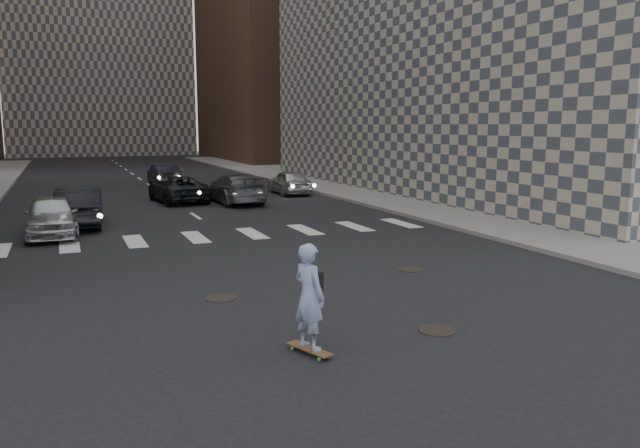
{
  "coord_description": "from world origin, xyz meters",
  "views": [
    {
      "loc": [
        -5.07,
        -11.94,
        3.78
      ],
      "look_at": [
        0.9,
        2.48,
        1.3
      ],
      "focal_mm": 35.0,
      "sensor_mm": 36.0,
      "label": 1
    }
  ],
  "objects_px": {
    "traffic_car_d": "(289,182)",
    "traffic_car_e": "(164,174)",
    "traffic_car_b": "(235,188)",
    "traffic_car_c": "(178,189)",
    "skateboarder": "(309,297)",
    "silver_sedan": "(52,216)",
    "traffic_car_a": "(79,207)"
  },
  "relations": [
    {
      "from": "silver_sedan",
      "to": "traffic_car_a",
      "type": "height_order",
      "value": "traffic_car_a"
    },
    {
      "from": "traffic_car_b",
      "to": "traffic_car_e",
      "type": "xyz_separation_m",
      "value": [
        -1.8,
        10.94,
        -0.04
      ]
    },
    {
      "from": "traffic_car_e",
      "to": "silver_sedan",
      "type": "bearing_deg",
      "value": 67.18
    },
    {
      "from": "silver_sedan",
      "to": "traffic_car_d",
      "type": "bearing_deg",
      "value": 38.45
    },
    {
      "from": "silver_sedan",
      "to": "traffic_car_e",
      "type": "xyz_separation_m",
      "value": [
        6.4,
        17.54,
        -0.03
      ]
    },
    {
      "from": "traffic_car_a",
      "to": "traffic_car_e",
      "type": "height_order",
      "value": "traffic_car_a"
    },
    {
      "from": "traffic_car_c",
      "to": "traffic_car_d",
      "type": "height_order",
      "value": "traffic_car_d"
    },
    {
      "from": "traffic_car_c",
      "to": "traffic_car_b",
      "type": "bearing_deg",
      "value": 143.79
    },
    {
      "from": "traffic_car_d",
      "to": "traffic_car_e",
      "type": "relative_size",
      "value": 0.96
    },
    {
      "from": "skateboarder",
      "to": "traffic_car_c",
      "type": "xyz_separation_m",
      "value": [
        1.62,
        21.89,
        -0.34
      ]
    },
    {
      "from": "traffic_car_b",
      "to": "traffic_car_c",
      "type": "xyz_separation_m",
      "value": [
        -2.52,
        1.48,
        -0.07
      ]
    },
    {
      "from": "traffic_car_d",
      "to": "traffic_car_e",
      "type": "height_order",
      "value": "traffic_car_e"
    },
    {
      "from": "traffic_car_a",
      "to": "traffic_car_c",
      "type": "distance_m",
      "value": 7.81
    },
    {
      "from": "traffic_car_b",
      "to": "skateboarder",
      "type": "bearing_deg",
      "value": 76.42
    },
    {
      "from": "silver_sedan",
      "to": "traffic_car_d",
      "type": "distance_m",
      "value": 15.2
    },
    {
      "from": "silver_sedan",
      "to": "traffic_car_b",
      "type": "xyz_separation_m",
      "value": [
        8.2,
        6.6,
        0.01
      ]
    },
    {
      "from": "traffic_car_e",
      "to": "skateboarder",
      "type": "bearing_deg",
      "value": 82.98
    },
    {
      "from": "traffic_car_b",
      "to": "traffic_car_d",
      "type": "xyz_separation_m",
      "value": [
        3.8,
        2.73,
        -0.05
      ]
    },
    {
      "from": "traffic_car_c",
      "to": "traffic_car_d",
      "type": "relative_size",
      "value": 1.18
    },
    {
      "from": "traffic_car_b",
      "to": "traffic_car_e",
      "type": "relative_size",
      "value": 1.21
    },
    {
      "from": "silver_sedan",
      "to": "traffic_car_c",
      "type": "bearing_deg",
      "value": 55.44
    },
    {
      "from": "traffic_car_b",
      "to": "traffic_car_e",
      "type": "bearing_deg",
      "value": -82.77
    },
    {
      "from": "traffic_car_c",
      "to": "traffic_car_d",
      "type": "bearing_deg",
      "value": -174.56
    },
    {
      "from": "silver_sedan",
      "to": "traffic_car_c",
      "type": "relative_size",
      "value": 0.9
    },
    {
      "from": "silver_sedan",
      "to": "skateboarder",
      "type": "bearing_deg",
      "value": -73.01
    },
    {
      "from": "traffic_car_d",
      "to": "traffic_car_a",
      "type": "bearing_deg",
      "value": 35.64
    },
    {
      "from": "traffic_car_e",
      "to": "traffic_car_c",
      "type": "bearing_deg",
      "value": 82.9
    },
    {
      "from": "traffic_car_c",
      "to": "traffic_car_d",
      "type": "distance_m",
      "value": 6.44
    },
    {
      "from": "silver_sedan",
      "to": "traffic_car_e",
      "type": "bearing_deg",
      "value": 70.52
    },
    {
      "from": "silver_sedan",
      "to": "traffic_car_e",
      "type": "height_order",
      "value": "silver_sedan"
    },
    {
      "from": "traffic_car_a",
      "to": "traffic_car_b",
      "type": "height_order",
      "value": "traffic_car_a"
    },
    {
      "from": "traffic_car_e",
      "to": "traffic_car_d",
      "type": "bearing_deg",
      "value": 121.52
    }
  ]
}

